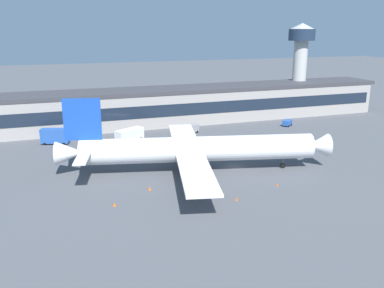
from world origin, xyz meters
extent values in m
plane|color=#4C4F54|center=(0.00, 0.00, 0.00)|extent=(600.00, 600.00, 0.00)
cube|color=#9E9993|center=(0.00, 48.07, 5.10)|extent=(146.33, 14.80, 10.20)
cube|color=#38383D|center=(0.00, 48.07, 10.80)|extent=(149.26, 15.10, 1.20)
cube|color=#192333|center=(0.00, 40.62, 5.61)|extent=(143.41, 0.16, 3.67)
cylinder|color=white|center=(-8.66, 0.38, 4.93)|extent=(49.56, 16.95, 5.41)
cone|color=white|center=(17.06, -5.85, 4.93)|extent=(5.94, 6.14, 5.14)
cone|color=white|center=(-34.64, 6.67, 4.93)|extent=(6.93, 6.13, 4.87)
cube|color=#1947B2|center=(-31.83, 5.99, 11.96)|extent=(7.48, 2.27, 8.65)
cube|color=white|center=(-29.94, 11.65, 5.74)|extent=(4.62, 10.03, 0.30)
cube|color=white|center=(-32.74, 0.09, 5.74)|extent=(4.62, 10.03, 0.30)
cube|color=white|center=(-7.34, 14.34, 4.38)|extent=(11.09, 23.14, 0.50)
cube|color=white|center=(-13.87, -12.64, 4.38)|extent=(11.09, 23.14, 0.50)
cylinder|color=#99999E|center=(-7.15, 10.85, 2.50)|extent=(5.04, 3.94, 2.97)
cylinder|color=#99999E|center=(-12.11, -9.62, 2.50)|extent=(5.04, 3.94, 2.97)
cylinder|color=black|center=(9.69, -4.06, 0.55)|extent=(1.19, 0.74, 1.10)
cylinder|color=slate|center=(9.69, -4.06, 1.94)|extent=(0.24, 0.24, 2.22)
cylinder|color=black|center=(-10.50, 3.33, 0.55)|extent=(1.19, 0.74, 1.10)
cylinder|color=slate|center=(-10.50, 3.33, 1.94)|extent=(0.24, 0.24, 2.22)
cylinder|color=black|center=(-11.65, -1.40, 0.55)|extent=(1.19, 0.74, 1.10)
cylinder|color=slate|center=(-11.65, -1.40, 1.94)|extent=(0.24, 0.24, 2.22)
cylinder|color=#B7B7B2|center=(49.49, 51.03, 12.79)|extent=(4.93, 4.93, 25.58)
cylinder|color=#1E2D42|center=(49.49, 51.03, 27.58)|extent=(9.36, 9.36, 4.00)
cone|color=#A5A5A5|center=(49.49, 51.03, 30.58)|extent=(8.43, 8.43, 2.00)
cube|color=#2651A5|center=(32.94, 31.23, 1.10)|extent=(4.07, 3.79, 1.50)
cube|color=black|center=(33.73, 31.84, 1.40)|extent=(2.12, 2.23, 0.38)
cylinder|color=black|center=(33.39, 32.72, 0.35)|extent=(0.74, 0.67, 0.70)
cylinder|color=black|center=(34.49, 31.30, 0.35)|extent=(0.74, 0.67, 0.70)
cylinder|color=black|center=(31.40, 31.17, 0.35)|extent=(0.74, 0.67, 0.70)
cylinder|color=black|center=(32.50, 29.75, 0.35)|extent=(0.74, 0.67, 0.70)
cube|color=#2651A5|center=(-36.92, 33.74, 2.25)|extent=(7.65, 4.65, 3.80)
cube|color=black|center=(-38.81, 34.33, 3.01)|extent=(3.12, 3.04, 0.95)
cylinder|color=black|center=(-39.67, 33.38, 0.35)|extent=(0.76, 0.50, 0.70)
cylinder|color=black|center=(-38.97, 35.61, 0.35)|extent=(0.76, 0.50, 0.70)
cylinder|color=black|center=(-34.87, 31.86, 0.35)|extent=(0.76, 0.50, 0.70)
cylinder|color=black|center=(-34.16, 34.09, 0.35)|extent=(0.76, 0.50, 0.70)
cube|color=white|center=(-17.61, 30.04, 1.85)|extent=(8.63, 6.76, 3.00)
cube|color=black|center=(-15.64, 31.24, 2.45)|extent=(3.85, 3.73, 0.75)
cylinder|color=black|center=(-15.76, 32.64, 0.35)|extent=(0.75, 0.62, 0.70)
cylinder|color=black|center=(-14.44, 30.49, 0.35)|extent=(0.75, 0.62, 0.70)
cylinder|color=black|center=(-20.78, 29.58, 0.35)|extent=(0.75, 0.62, 0.70)
cylinder|color=black|center=(-19.46, 27.43, 0.35)|extent=(0.75, 0.62, 0.70)
cube|color=gray|center=(0.87, 32.38, 1.45)|extent=(5.63, 4.30, 2.20)
cube|color=black|center=(2.15, 33.03, 1.89)|extent=(2.54, 2.63, 0.55)
cylinder|color=black|center=(2.06, 34.09, 0.35)|extent=(0.76, 0.58, 0.70)
cylinder|color=black|center=(2.95, 32.32, 0.35)|extent=(0.76, 0.58, 0.70)
cylinder|color=black|center=(-1.20, 32.45, 0.35)|extent=(0.76, 0.58, 0.70)
cylinder|color=black|center=(-0.31, 30.68, 0.35)|extent=(0.76, 0.58, 0.70)
cube|color=gray|center=(-26.62, 34.33, 1.15)|extent=(3.13, 6.66, 1.60)
cube|color=black|center=(-26.94, 36.06, 1.47)|extent=(2.22, 2.54, 0.40)
cylinder|color=black|center=(-27.91, 36.37, 0.35)|extent=(0.42, 0.74, 0.70)
cylinder|color=black|center=(-26.14, 36.70, 0.35)|extent=(0.42, 0.74, 0.70)
cylinder|color=black|center=(-27.10, 31.96, 0.35)|extent=(0.42, 0.74, 0.70)
cylinder|color=black|center=(-25.33, 32.29, 0.35)|extent=(0.42, 0.74, 0.70)
cone|color=#F2590C|center=(2.75, -13.22, 0.28)|extent=(0.44, 0.44, 0.55)
cone|color=#F2590C|center=(-21.35, -7.02, 0.36)|extent=(0.58, 0.58, 0.72)
cone|color=#F2590C|center=(-28.93, -12.13, 0.34)|extent=(0.55, 0.55, 0.68)
cone|color=#F2590C|center=(-7.81, -16.98, 0.30)|extent=(0.48, 0.48, 0.59)
camera|label=1|loc=(-38.89, -79.96, 29.92)|focal=39.14mm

